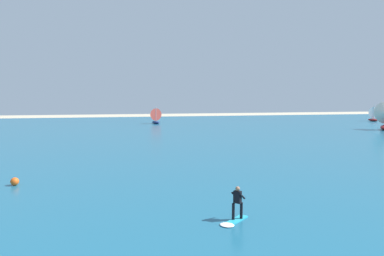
% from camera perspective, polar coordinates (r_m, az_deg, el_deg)
% --- Properties ---
extents(ocean, '(160.00, 90.00, 0.10)m').
position_cam_1_polar(ocean, '(51.47, -7.88, -1.43)').
color(ocean, '#1E607F').
rests_on(ocean, ground).
extents(kitesurfer, '(1.83, 1.73, 1.67)m').
position_cam_1_polar(kitesurfer, '(17.58, 7.01, -12.82)').
color(kitesurfer, '#26B2CC').
rests_on(kitesurfer, ocean).
extents(sailboat_far_left, '(2.82, 3.18, 3.57)m').
position_cam_1_polar(sailboat_far_left, '(73.64, -6.01, 1.99)').
color(sailboat_far_left, navy).
rests_on(sailboat_far_left, ocean).
extents(sailboat_anchored_offshore, '(2.66, 3.14, 3.67)m').
position_cam_1_polar(sailboat_anchored_offshore, '(89.97, 27.04, 2.08)').
color(sailboat_anchored_offshore, maroon).
rests_on(sailboat_anchored_offshore, ocean).
extents(marker_buoy, '(0.54, 0.54, 0.54)m').
position_cam_1_polar(marker_buoy, '(26.76, -26.68, -7.71)').
color(marker_buoy, '#E55919').
rests_on(marker_buoy, ocean).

